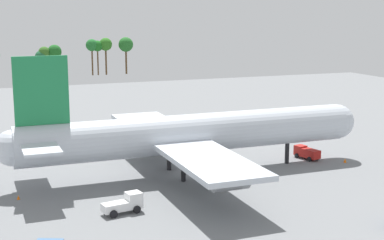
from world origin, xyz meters
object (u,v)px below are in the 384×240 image
(cargo_loader, at_px, (125,204))
(safety_cone_nose, at_px, (345,160))
(cargo_airplane, at_px, (191,134))
(maintenance_van, at_px, (307,152))
(safety_cone_tail, at_px, (18,197))

(cargo_loader, xyz_separation_m, safety_cone_nose, (40.15, 10.11, -0.82))
(cargo_airplane, xyz_separation_m, safety_cone_nose, (26.27, -3.11, -5.91))
(cargo_loader, bearing_deg, maintenance_van, 22.26)
(cargo_airplane, relative_size, maintenance_van, 11.55)
(safety_cone_nose, bearing_deg, cargo_airplane, 173.25)
(cargo_airplane, height_order, safety_cone_nose, cargo_airplane)
(cargo_loader, xyz_separation_m, safety_cone_tail, (-11.95, 10.15, -0.89))
(safety_cone_tail, bearing_deg, safety_cone_nose, -0.05)
(cargo_airplane, bearing_deg, safety_cone_nose, -6.75)
(maintenance_van, bearing_deg, cargo_loader, -157.74)
(cargo_loader, distance_m, maintenance_van, 38.42)
(cargo_airplane, distance_m, maintenance_van, 22.33)
(cargo_airplane, xyz_separation_m, safety_cone_tail, (-25.83, -3.07, -5.98))
(cargo_loader, height_order, safety_cone_nose, cargo_loader)
(cargo_airplane, distance_m, safety_cone_nose, 27.11)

